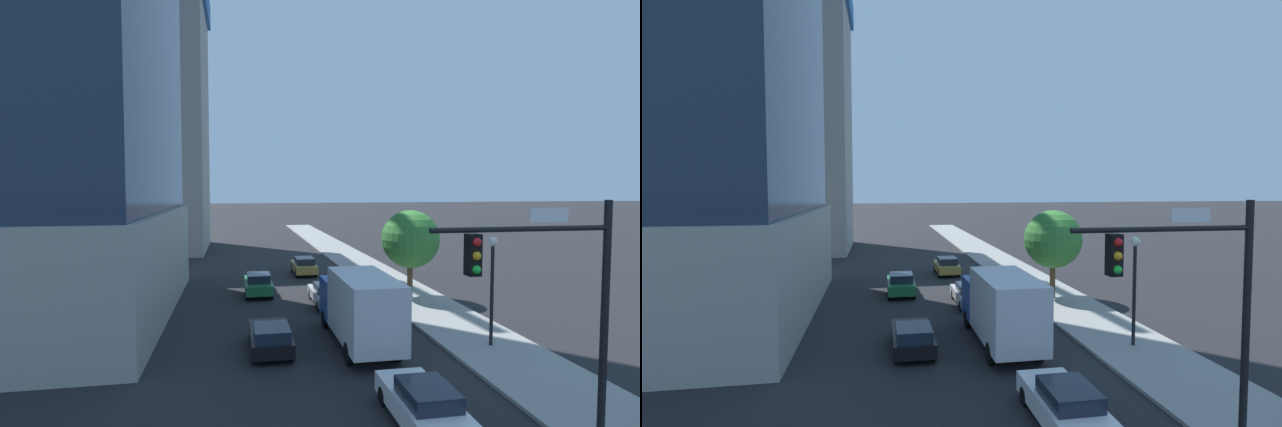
% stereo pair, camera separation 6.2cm
% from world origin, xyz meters
% --- Properties ---
extents(sidewalk, '(4.39, 120.00, 0.15)m').
position_xyz_m(sidewalk, '(7.84, 20.00, 0.07)').
color(sidewalk, gray).
rests_on(sidewalk, ground).
extents(construction_building, '(12.99, 23.89, 39.53)m').
position_xyz_m(construction_building, '(-13.07, 49.64, 16.81)').
color(construction_building, '#9E9B93').
rests_on(construction_building, ground).
extents(traffic_light_pole, '(5.09, 0.48, 6.92)m').
position_xyz_m(traffic_light_pole, '(4.47, 3.93, 4.78)').
color(traffic_light_pole, black).
rests_on(traffic_light_pole, sidewalk).
extents(street_lamp, '(0.44, 0.44, 4.99)m').
position_xyz_m(street_lamp, '(7.87, 12.52, 3.48)').
color(street_lamp, black).
rests_on(street_lamp, sidewalk).
extents(street_tree, '(3.79, 3.79, 5.73)m').
position_xyz_m(street_tree, '(7.59, 21.91, 3.97)').
color(street_tree, brown).
rests_on(street_tree, sidewalk).
extents(car_black, '(1.81, 4.24, 1.38)m').
position_xyz_m(car_black, '(-2.14, 13.86, 0.68)').
color(car_black, black).
rests_on(car_black, ground).
extents(car_green, '(1.82, 4.20, 1.50)m').
position_xyz_m(car_green, '(-2.14, 25.07, 0.75)').
color(car_green, '#1E6638').
rests_on(car_green, ground).
extents(car_white, '(1.74, 4.37, 1.44)m').
position_xyz_m(car_white, '(2.01, 6.44, 0.71)').
color(car_white, silver).
rests_on(car_white, ground).
extents(car_silver, '(1.83, 4.57, 1.30)m').
position_xyz_m(car_silver, '(2.01, 21.66, 0.65)').
color(car_silver, '#B7B7BC').
rests_on(car_silver, ground).
extents(car_gold, '(1.79, 4.13, 1.47)m').
position_xyz_m(car_gold, '(2.01, 31.85, 0.74)').
color(car_gold, '#AD8938').
rests_on(car_gold, ground).
extents(box_truck, '(2.37, 7.55, 3.44)m').
position_xyz_m(box_truck, '(2.01, 13.94, 1.88)').
color(box_truck, '#1E4799').
rests_on(box_truck, ground).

